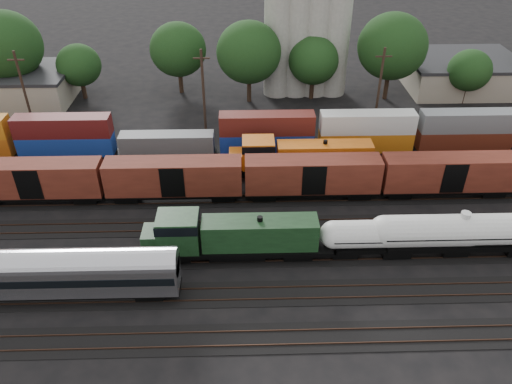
{
  "coord_description": "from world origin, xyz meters",
  "views": [
    {
      "loc": [
        -6.64,
        -41.98,
        32.41
      ],
      "look_at": [
        -5.42,
        2.0,
        3.0
      ],
      "focal_mm": 35.0,
      "sensor_mm": 36.0,
      "label": 1
    }
  ],
  "objects_px": {
    "passenger_coach": "(47,272)",
    "grain_silo": "(306,24)",
    "tank_car_a": "(402,235)",
    "green_locomotive": "(226,236)",
    "orange_locomotive": "(298,157)"
  },
  "relations": [
    {
      "from": "orange_locomotive",
      "to": "grain_silo",
      "type": "height_order",
      "value": "grain_silo"
    },
    {
      "from": "tank_car_a",
      "to": "orange_locomotive",
      "type": "height_order",
      "value": "orange_locomotive"
    },
    {
      "from": "green_locomotive",
      "to": "grain_silo",
      "type": "bearing_deg",
      "value": 74.06
    },
    {
      "from": "tank_car_a",
      "to": "grain_silo",
      "type": "relative_size",
      "value": 0.55
    },
    {
      "from": "orange_locomotive",
      "to": "passenger_coach",
      "type": "bearing_deg",
      "value": -139.47
    },
    {
      "from": "passenger_coach",
      "to": "green_locomotive",
      "type": "bearing_deg",
      "value": 18.25
    },
    {
      "from": "tank_car_a",
      "to": "passenger_coach",
      "type": "height_order",
      "value": "passenger_coach"
    },
    {
      "from": "green_locomotive",
      "to": "tank_car_a",
      "type": "distance_m",
      "value": 16.78
    },
    {
      "from": "passenger_coach",
      "to": "grain_silo",
      "type": "height_order",
      "value": "grain_silo"
    },
    {
      "from": "grain_silo",
      "to": "tank_car_a",
      "type": "bearing_deg",
      "value": -82.95
    },
    {
      "from": "green_locomotive",
      "to": "orange_locomotive",
      "type": "distance_m",
      "value": 17.11
    },
    {
      "from": "green_locomotive",
      "to": "passenger_coach",
      "type": "bearing_deg",
      "value": -161.75
    },
    {
      "from": "tank_car_a",
      "to": "grain_silo",
      "type": "distance_m",
      "value": 42.23
    },
    {
      "from": "green_locomotive",
      "to": "passenger_coach",
      "type": "distance_m",
      "value": 15.97
    },
    {
      "from": "passenger_coach",
      "to": "grain_silo",
      "type": "distance_m",
      "value": 53.89
    }
  ]
}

